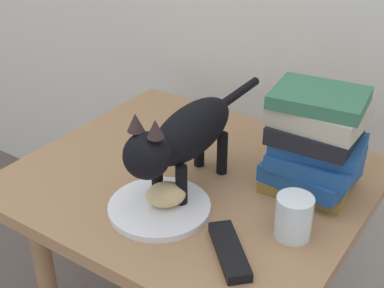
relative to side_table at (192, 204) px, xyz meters
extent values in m
cube|color=#9E724C|center=(0.00, 0.00, 0.07)|extent=(0.75, 0.66, 0.03)
cylinder|color=#9E724C|center=(-0.25, 0.25, -0.23)|extent=(0.04, 0.04, 0.56)
cylinder|color=#9E724C|center=(0.25, 0.25, -0.23)|extent=(0.04, 0.04, 0.56)
cylinder|color=white|center=(0.02, -0.15, 0.09)|extent=(0.21, 0.21, 0.01)
ellipsoid|color=#E0BC7A|center=(0.03, -0.14, 0.12)|extent=(0.10, 0.10, 0.05)
cylinder|color=black|center=(0.05, -0.11, 0.13)|extent=(0.02, 0.02, 0.10)
cylinder|color=black|center=(-0.01, -0.11, 0.13)|extent=(0.02, 0.02, 0.10)
cylinder|color=black|center=(0.05, 0.05, 0.13)|extent=(0.02, 0.02, 0.10)
cylinder|color=black|center=(-0.01, 0.05, 0.13)|extent=(0.02, 0.02, 0.10)
ellipsoid|color=black|center=(0.02, -0.03, 0.21)|extent=(0.09, 0.26, 0.11)
sphere|color=black|center=(0.02, -0.18, 0.23)|extent=(0.09, 0.09, 0.09)
cone|color=#332224|center=(0.04, -0.18, 0.29)|extent=(0.03, 0.03, 0.03)
cone|color=#332224|center=(0.00, -0.18, 0.29)|extent=(0.03, 0.03, 0.03)
cylinder|color=black|center=(0.02, 0.17, 0.22)|extent=(0.02, 0.16, 0.02)
cube|color=olive|center=(0.23, 0.11, 0.09)|extent=(0.19, 0.17, 0.03)
cube|color=#1E4C8C|center=(0.24, 0.10, 0.13)|extent=(0.18, 0.17, 0.04)
cube|color=#1E4C8C|center=(0.25, 0.10, 0.16)|extent=(0.18, 0.16, 0.03)
cube|color=#1E4C8C|center=(0.24, 0.10, 0.19)|extent=(0.19, 0.16, 0.02)
cube|color=black|center=(0.24, 0.10, 0.22)|extent=(0.17, 0.16, 0.04)
cube|color=#BCB299|center=(0.24, 0.10, 0.26)|extent=(0.18, 0.15, 0.04)
cube|color=#336B4C|center=(0.24, 0.10, 0.29)|extent=(0.20, 0.16, 0.03)
cylinder|color=silver|center=(0.27, -0.07, 0.12)|extent=(0.07, 0.07, 0.08)
cylinder|color=silver|center=(0.27, -0.07, 0.10)|extent=(0.06, 0.06, 0.04)
cube|color=black|center=(0.20, -0.18, 0.09)|extent=(0.14, 0.14, 0.02)
camera|label=1|loc=(0.56, -0.83, 0.73)|focal=49.52mm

